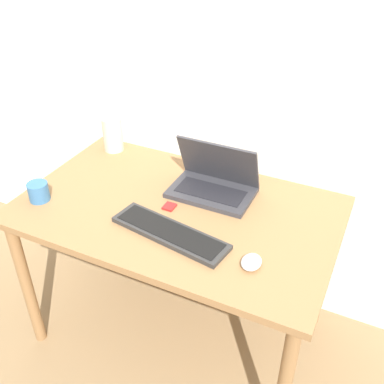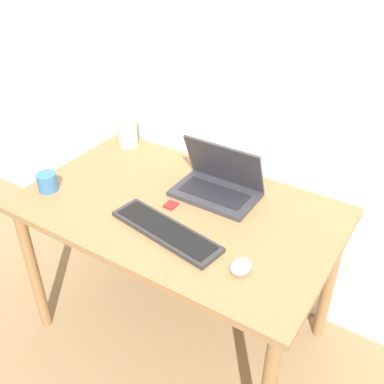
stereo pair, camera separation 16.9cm
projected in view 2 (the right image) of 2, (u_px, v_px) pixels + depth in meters
The scene contains 8 objects.
wall_back at pixel (238, 47), 1.81m from camera, with size 6.00×0.05×2.50m.
desk at pixel (179, 223), 1.84m from camera, with size 1.26×0.77×0.73m.
laptop at pixel (218, 183), 1.84m from camera, with size 0.34×0.22×0.22m.
keyboard at pixel (166, 231), 1.64m from camera, with size 0.47×0.20×0.02m.
mouse at pixel (241, 266), 1.48m from camera, with size 0.07×0.09×0.03m.
vase at pixel (127, 124), 2.16m from camera, with size 0.09×0.09×0.24m.
mp3_player at pixel (171, 205), 1.79m from camera, with size 0.04×0.05×0.01m.
mug at pixel (47, 182), 1.87m from camera, with size 0.08×0.08×0.08m.
Camera 2 is at (0.83, -0.81, 1.77)m, focal length 42.00 mm.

